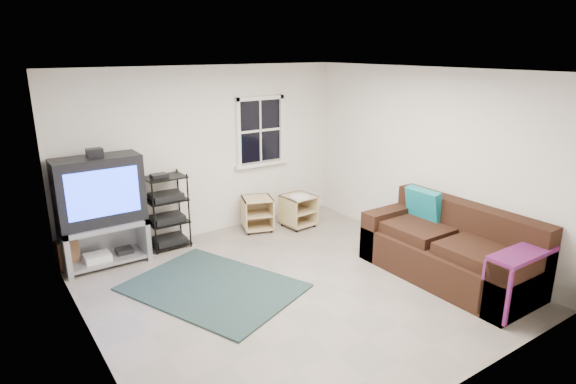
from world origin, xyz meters
TOP-DOWN VIEW (x-y plane):
  - room at (0.95, 2.27)m, footprint 4.60×4.62m
  - tv_unit at (-1.70, 2.01)m, footprint 1.09×0.55m
  - av_rack at (-0.78, 2.08)m, footprint 0.56×0.41m
  - side_table_left at (0.67, 1.96)m, footprint 0.58×0.58m
  - side_table_right at (1.29, 1.71)m, footprint 0.51×0.53m
  - sofa at (1.82, -0.92)m, footprint 0.99×2.23m
  - shag_rug at (-0.82, 0.53)m, footprint 2.11×2.41m
  - paper_bag at (-2.16, 2.16)m, footprint 0.29×0.21m

SIDE VIEW (x-z plane):
  - shag_rug at x=-0.82m, z-range 0.00..0.02m
  - paper_bag at x=-2.16m, z-range 0.00..0.39m
  - side_table_left at x=0.67m, z-range 0.02..0.56m
  - side_table_right at x=1.29m, z-range 0.03..0.58m
  - sofa at x=1.82m, z-range -0.15..0.87m
  - av_rack at x=-0.78m, z-range -0.07..1.05m
  - tv_unit at x=-1.70m, z-range 0.08..1.69m
  - room at x=0.95m, z-range -0.82..3.78m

